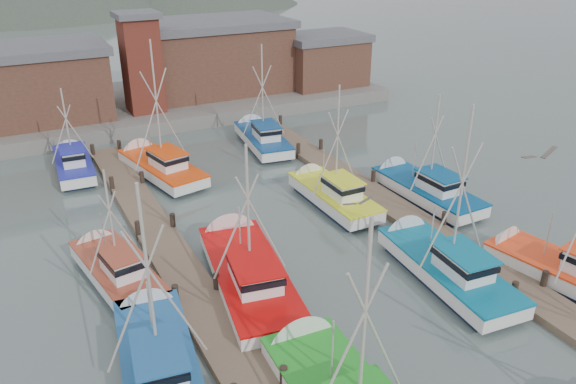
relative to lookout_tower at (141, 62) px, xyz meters
name	(u,v)px	position (x,y,z in m)	size (l,w,h in m)	color
ground	(382,317)	(2.00, -33.00, -5.55)	(260.00, 260.00, 0.00)	#52625F
dock_left	(204,308)	(-5.00, -28.96, -5.34)	(2.30, 46.00, 1.50)	brown
dock_right	(441,238)	(9.00, -28.96, -5.34)	(2.30, 46.00, 1.50)	brown
quay	(157,103)	(2.00, 4.00, -4.95)	(44.00, 16.00, 1.20)	slate
shed_left	(30,82)	(-9.00, 2.00, -1.21)	(12.72, 8.48, 6.20)	brown
shed_center	(212,55)	(8.00, 4.00, -0.86)	(14.84, 9.54, 6.90)	brown
shed_right	(323,59)	(19.00, 1.00, -1.71)	(8.48, 6.36, 5.20)	brown
lookout_tower	(141,62)	(0.00, 0.00, 0.00)	(3.60, 3.60, 8.50)	#5E251A
boat_5	(441,264)	(6.60, -31.60, -4.87)	(3.95, 9.38, 9.92)	#101E37
boat_6	(157,356)	(-7.87, -31.65, -4.87)	(3.93, 9.20, 9.18)	#101E37
boat_7	(560,270)	(11.47, -34.70, -4.87)	(4.20, 8.91, 9.74)	#101E37
boat_8	(246,270)	(-2.29, -27.61, -4.87)	(4.77, 10.55, 8.50)	#101E37
boat_9	(330,194)	(6.03, -21.88, -4.87)	(3.38, 8.19, 8.48)	#101E37
boat_10	(114,268)	(-8.02, -24.43, -4.88)	(3.57, 8.09, 6.74)	#101E37
boat_11	(421,188)	(11.76, -23.89, -4.87)	(3.24, 8.82, 7.79)	#101E37
boat_12	(158,166)	(-2.39, -12.22, -4.86)	(4.54, 9.40, 10.38)	#101E37
boat_13	(261,137)	(6.67, -10.08, -4.87)	(3.76, 8.85, 8.94)	#101E37
boat_14	(73,163)	(-7.69, -8.84, -4.87)	(2.84, 7.76, 6.84)	#101E37
gull_near	(539,156)	(1.72, -39.57, 4.58)	(1.55, 0.65, 0.24)	gray
gull_far	(358,203)	(1.12, -31.87, -0.08)	(1.55, 0.63, 0.24)	gray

